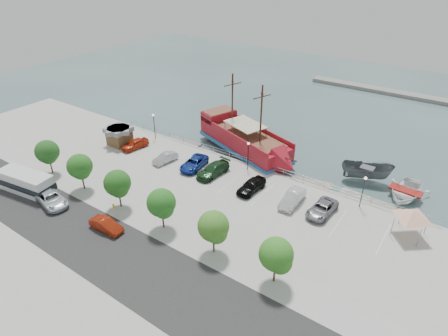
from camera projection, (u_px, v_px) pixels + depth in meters
The scene contains 34 objects.
ground at pixel (222, 196), 49.41m from camera, with size 160.00×160.00×0.00m, color #3A5152.
land_slab at pixel (91, 300), 34.28m from camera, with size 100.00×58.00×1.20m, color #A1A09A.
street at pixel (130, 262), 37.53m from camera, with size 100.00×8.00×0.04m, color #252525.
sidewalk at pixel (170, 230), 41.79m from camera, with size 100.00×4.00×0.05m, color #9E9D9B.
seawall_railing at pixel (252, 162), 54.18m from camera, with size 50.00×0.06×1.00m.
far_shore at pixel (399, 94), 83.39m from camera, with size 40.00×3.00×0.80m, color gray.
pirate_ship at pixel (250, 144), 57.99m from camera, with size 20.30×11.65×12.61m.
patrol_boat at pixel (366, 173), 51.92m from camera, with size 2.62×6.96×2.69m, color #4F5458.
speedboat at pixel (405, 193), 48.76m from camera, with size 5.11×7.15×1.48m, color white.
dock_west at pixel (183, 142), 62.85m from camera, with size 6.36×1.82×0.36m, color gray.
dock_mid at pixel (308, 183), 51.80m from camera, with size 6.28×1.79×0.36m, color gray.
dock_east at pixel (369, 203), 47.73m from camera, with size 7.79×2.23×0.45m, color gray.
shed at pixel (119, 135), 59.72m from camera, with size 3.55×3.55×2.86m.
canopy_tent at pixel (414, 211), 39.58m from camera, with size 4.88×4.88×3.71m.
street_van at pixel (51, 199), 45.79m from camera, with size 2.55×5.52×1.53m, color silver.
street_sedan at pixel (106, 225), 41.54m from camera, with size 1.45×4.17×1.37m, color #99210C.
shuttle_bus at pixel (27, 183), 47.94m from camera, with size 8.06×3.85×2.72m.
fire_hydrant at pixel (114, 206), 45.15m from camera, with size 0.25×0.25×0.71m.
lamp_post_left at pixel (154, 122), 60.87m from camera, with size 0.36×0.36×4.28m.
lamp_post_mid at pixel (248, 151), 52.04m from camera, with size 0.36×0.36×4.28m.
lamp_post_right at pixel (364, 187), 44.19m from camera, with size 0.36×0.36×4.28m.
tree_a at pixel (47, 153), 50.80m from camera, with size 3.30×3.20×5.00m.
tree_b at pixel (80, 167), 47.37m from camera, with size 3.30×3.20×5.00m.
tree_c at pixel (118, 184), 43.93m from camera, with size 3.30×3.20×5.00m.
tree_d at pixel (162, 204), 40.50m from camera, with size 3.30×3.20×5.00m.
tree_e at pixel (214, 228), 37.07m from camera, with size 3.30×3.20×5.00m.
tree_f at pixel (277, 256), 33.63m from camera, with size 3.30×3.20×5.00m.
parked_car_a at pixel (135, 144), 58.76m from camera, with size 1.81×4.50×1.53m, color #B52E12.
parked_car_b at pixel (165, 158), 54.98m from camera, with size 1.40×4.01×1.32m, color #AAAAAC.
parked_car_c at pixel (194, 163), 53.50m from camera, with size 2.44×5.28×1.47m, color navy.
parked_car_d at pixel (213, 170), 51.78m from camera, with size 2.23×5.49×1.59m, color #1A3C1F.
parked_car_e at pixel (251, 186), 48.27m from camera, with size 1.92×4.76×1.62m, color black.
parked_car_f at pixel (292, 198), 45.82m from camera, with size 1.71×4.91×1.62m, color silver.
parked_car_g at pixel (322, 209), 44.11m from camera, with size 2.33×5.05×1.40m, color slate.
Camera 1 is at (23.43, -33.40, 27.12)m, focal length 30.00 mm.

